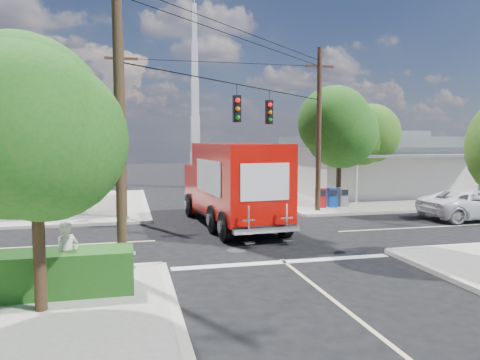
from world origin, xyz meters
name	(u,v)px	position (x,y,z in m)	size (l,w,h in m)	color
ground	(251,236)	(0.00, 0.00, 0.00)	(120.00, 120.00, 0.00)	black
sidewalk_ne	(361,196)	(10.88, 10.88, 0.07)	(14.12, 14.12, 0.14)	gray
sidewalk_nw	(27,207)	(-10.88, 10.88, 0.07)	(14.12, 14.12, 0.14)	gray
road_markings	(261,243)	(0.00, -1.47, 0.01)	(32.00, 32.00, 0.01)	beige
building_ne	(375,163)	(12.50, 11.97, 2.32)	(11.80, 10.20, 4.50)	silver
building_nw	(11,169)	(-12.00, 12.46, 2.22)	(10.80, 10.20, 4.30)	beige
radio_tower	(195,120)	(0.50, 20.00, 5.64)	(0.80, 0.80, 17.00)	silver
tree_sw_front	(35,127)	(-6.99, -7.54, 4.33)	(3.88, 3.78, 6.03)	#422D1C
tree_ne_front	(340,127)	(7.21, 6.76, 4.77)	(4.21, 4.14, 6.66)	#422D1C
tree_ne_back	(362,137)	(9.81, 8.96, 4.19)	(3.77, 3.66, 5.82)	#422D1C
palm_nw_front	(78,121)	(-7.50, 7.50, 5.04)	(3.01, 3.08, 5.59)	#422D1C
palm_nw_back	(43,128)	(-9.50, 9.00, 4.67)	(3.01, 3.08, 5.19)	#422D1C
utility_poles	(207,125)	(-1.58, 1.60, 4.67)	(12.00, 10.68, 9.00)	#473321
picket_fence	(21,267)	(-7.80, -5.60, 0.68)	(5.94, 0.06, 1.00)	silver
hedge_sw	(5,276)	(-8.00, -6.40, 0.69)	(6.20, 1.20, 1.10)	#1D4E17
vending_boxes	(332,197)	(6.50, 6.20, 0.69)	(1.90, 0.50, 1.10)	#A01214
delivery_truck	(233,184)	(-0.26, 2.33, 1.97)	(3.57, 9.16, 3.88)	black
parked_car	(473,204)	(12.08, 1.41, 0.76)	(2.52, 5.47, 1.52)	silver
pedestrian	(68,256)	(-6.55, -6.24, 1.06)	(0.67, 0.44, 1.84)	beige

